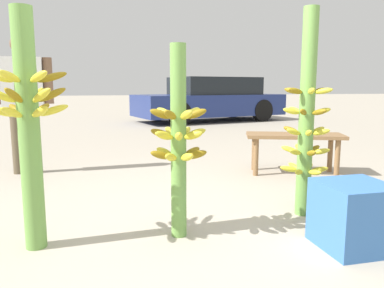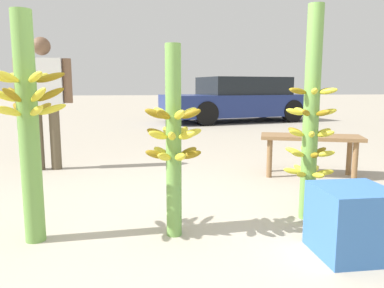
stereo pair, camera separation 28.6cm
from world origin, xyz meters
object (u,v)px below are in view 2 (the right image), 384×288
object	(u,v)px
market_bench	(311,142)
produce_crate	(351,221)
banana_stalk_left	(28,123)
vendor_person	(44,93)
banana_stalk_center	(174,140)
parked_car	(239,100)
banana_stalk_right	(311,120)

from	to	relation	value
market_bench	produce_crate	bearing A→B (deg)	-89.20
banana_stalk_left	vendor_person	distance (m)	2.31
banana_stalk_center	vendor_person	xyz separation A→B (m)	(-1.38, 2.30, 0.28)
parked_car	banana_stalk_left	bearing A→B (deg)	143.04
banana_stalk_left	banana_stalk_right	world-z (taller)	banana_stalk_right
banana_stalk_right	vendor_person	distance (m)	3.23
banana_stalk_left	market_bench	world-z (taller)	banana_stalk_left
parked_car	produce_crate	size ratio (longest dim) A/B	10.84
vendor_person	market_bench	bearing A→B (deg)	162.92
banana_stalk_left	parked_car	world-z (taller)	banana_stalk_left
banana_stalk_center	produce_crate	distance (m)	1.24
banana_stalk_center	parked_car	bearing A→B (deg)	72.06
banana_stalk_right	market_bench	size ratio (longest dim) A/B	1.37
banana_stalk_right	market_bench	xyz separation A→B (m)	(0.64, 1.32, -0.39)
banana_stalk_left	produce_crate	world-z (taller)	banana_stalk_left
banana_stalk_right	banana_stalk_left	bearing A→B (deg)	-175.41
banana_stalk_center	market_bench	bearing A→B (deg)	41.52
vendor_person	parked_car	distance (m)	7.21
market_bench	parked_car	xyz separation A→B (m)	(0.96, 6.74, 0.23)
banana_stalk_right	parked_car	distance (m)	8.22
vendor_person	parked_car	bearing A→B (deg)	-127.04
parked_car	banana_stalk_right	bearing A→B (deg)	155.49
vendor_person	parked_car	size ratio (longest dim) A/B	0.35
banana_stalk_center	vendor_person	size ratio (longest dim) A/B	0.81
banana_stalk_left	parked_car	size ratio (longest dim) A/B	0.33
vendor_person	produce_crate	size ratio (longest dim) A/B	3.78
banana_stalk_left	market_bench	size ratio (longest dim) A/B	1.26
banana_stalk_left	produce_crate	size ratio (longest dim) A/B	3.53
banana_stalk_left	parked_car	bearing A→B (deg)	66.29
market_bench	produce_crate	world-z (taller)	market_bench
banana_stalk_center	banana_stalk_right	distance (m)	1.09
banana_stalk_center	produce_crate	size ratio (longest dim) A/B	3.07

